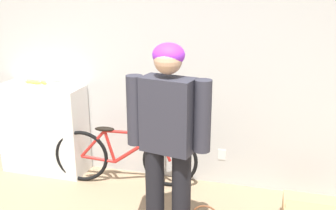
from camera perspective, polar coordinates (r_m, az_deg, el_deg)
name	(u,v)px	position (r m, az deg, el deg)	size (l,w,h in m)	color
wall_back	(175,67)	(4.26, 1.02, 5.52)	(8.00, 0.07, 2.60)	silver
side_shelf	(44,129)	(4.86, -17.53, -3.31)	(0.99, 0.40, 1.05)	white
person	(168,131)	(3.24, 0.01, -3.82)	(0.71, 0.30, 1.73)	black
bicycle	(125,156)	(4.41, -6.27, -7.42)	(1.60, 0.46, 0.68)	black
banana	(36,82)	(4.80, -18.58, 3.16)	(0.31, 0.09, 0.04)	#EAD64C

